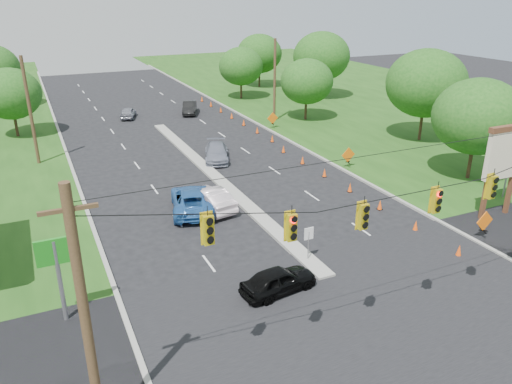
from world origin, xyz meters
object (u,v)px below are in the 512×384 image
pylon_sign (505,157)px  black_sedan (279,280)px  blue_pickup (192,200)px  white_sedan (210,198)px

pylon_sign → black_sedan: bearing=-172.8°
pylon_sign → black_sedan: (-17.13, -2.17, -3.33)m
pylon_sign → black_sedan: size_ratio=1.57×
pylon_sign → blue_pickup: 20.31m
pylon_sign → white_sedan: size_ratio=1.31×
black_sedan → blue_pickup: size_ratio=0.69×
pylon_sign → white_sedan: 19.14m
black_sedan → white_sedan: 10.88m
black_sedan → white_sedan: (0.39, 10.87, 0.10)m
blue_pickup → white_sedan: bearing=-177.0°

